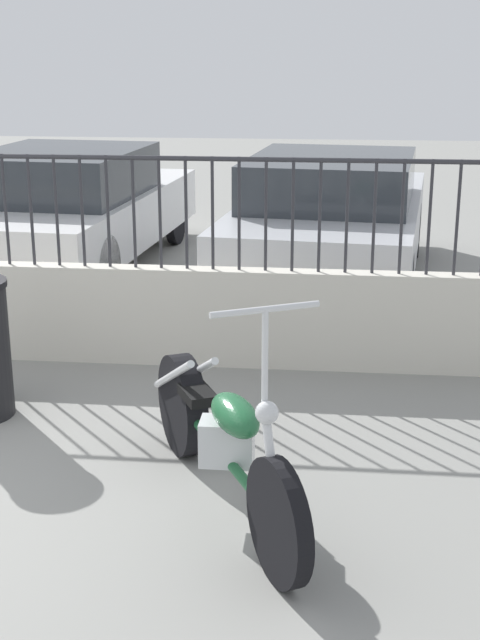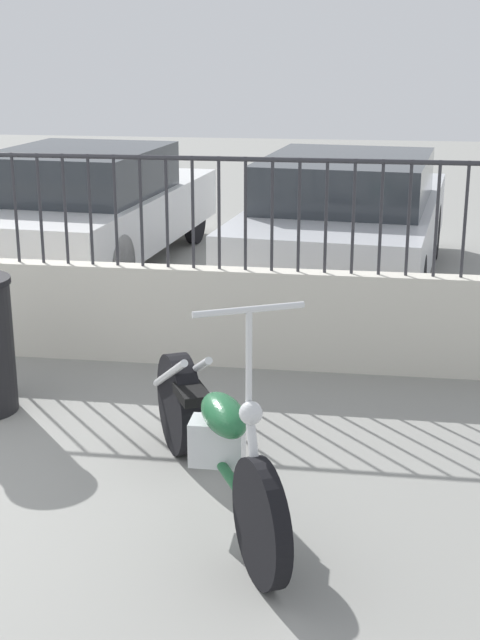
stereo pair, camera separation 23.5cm
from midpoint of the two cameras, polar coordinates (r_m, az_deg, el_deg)
The scene contains 3 objects.
motorcycle_green at distance 4.84m, azimuth -0.61°, elevation -7.34°, with size 1.06×1.94×1.29m.
car_white at distance 10.12m, azimuth -9.09°, elevation 7.20°, with size 2.17×4.41×1.31m.
car_silver at distance 9.25m, azimuth 7.63°, elevation 6.41°, with size 2.22×4.47×1.34m.
Camera 2 is at (3.11, -3.90, 2.39)m, focal length 50.00 mm.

